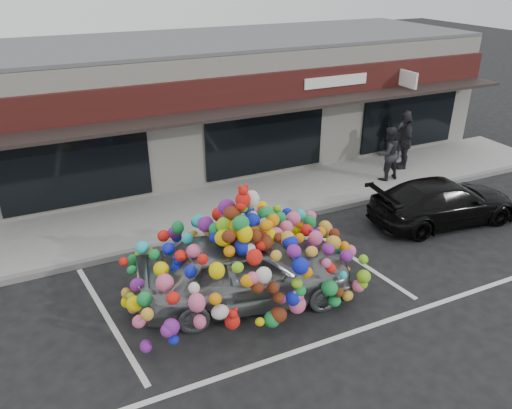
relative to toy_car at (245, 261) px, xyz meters
name	(u,v)px	position (x,y,z in m)	size (l,w,h in m)	color
ground	(252,286)	(0.30, 0.36, -0.97)	(90.00, 90.00, 0.00)	black
shop_building	(151,106)	(0.30, 8.81, 1.19)	(24.00, 7.20, 4.31)	white
sidewalk	(195,212)	(0.30, 4.36, -0.90)	(26.00, 3.00, 0.15)	gray
kerb	(213,235)	(0.30, 2.86, -0.90)	(26.00, 0.18, 0.16)	slate
parking_stripe_left	(108,319)	(-2.90, 0.56, -0.97)	(0.12, 4.40, 0.01)	silver
parking_stripe_mid	(348,255)	(3.10, 0.56, -0.97)	(0.12, 4.40, 0.01)	silver
parking_stripe_right	(501,214)	(8.50, 0.56, -0.97)	(0.12, 4.40, 0.01)	silver
lane_line	(385,321)	(2.30, -1.94, -0.97)	(14.00, 0.12, 0.01)	silver
toy_car	(245,261)	(0.00, 0.00, 0.00)	(3.32, 5.21, 2.87)	#B4B8C0
black_sedan	(444,202)	(6.53, 0.97, -0.34)	(4.33, 1.76, 1.26)	black
pedestrian_a	(403,134)	(8.57, 5.24, 0.08)	(0.66, 0.43, 1.81)	black
pedestrian_b	(387,154)	(6.81, 3.88, 0.08)	(0.87, 0.68, 1.79)	black
pedestrian_c	(405,141)	(8.00, 4.47, 0.14)	(0.47, 1.13, 1.93)	#262429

